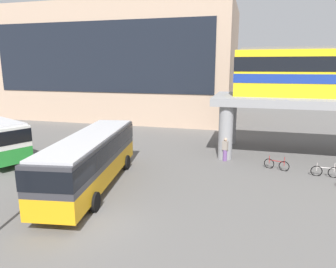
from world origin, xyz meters
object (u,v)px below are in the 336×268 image
object	(u,v)px
station_building	(124,64)
bicycle_red	(276,165)
bicycle_silver	(325,172)
pedestrian_walking_across	(225,150)
bus_main	(91,156)

from	to	relation	value
station_building	bicycle_red	xyz separation A→B (m)	(20.08, -20.45, -7.08)
bicycle_silver	pedestrian_walking_across	size ratio (longest dim) A/B	0.99
bicycle_silver	pedestrian_walking_across	bearing A→B (deg)	164.73
bicycle_silver	bicycle_red	distance (m)	3.10
station_building	bicycle_red	bearing A→B (deg)	-45.52
bus_main	pedestrian_walking_across	size ratio (longest dim) A/B	6.22
station_building	bicycle_silver	size ratio (longest dim) A/B	17.48
station_building	bus_main	xyz separation A→B (m)	(9.05, -26.76, -5.45)
station_building	bicycle_red	world-z (taller)	station_building
bus_main	station_building	bearing A→B (deg)	108.68
bus_main	pedestrian_walking_across	distance (m)	10.50
station_building	pedestrian_walking_across	size ratio (longest dim) A/B	17.24
station_building	pedestrian_walking_across	distance (m)	26.16
bicycle_silver	station_building	bearing A→B (deg)	137.51
pedestrian_walking_across	bicycle_silver	bearing A→B (deg)	-15.27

